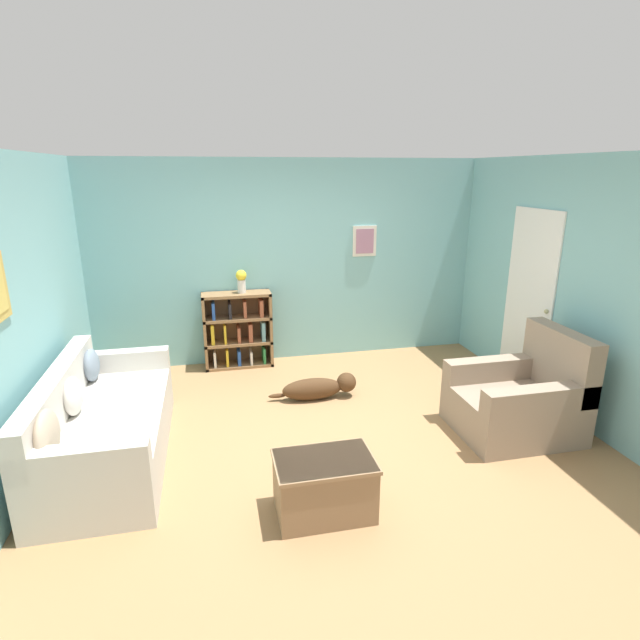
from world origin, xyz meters
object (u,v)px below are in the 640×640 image
object	(u,v)px
recliner_chair	(521,399)
coffee_table	(324,485)
dog	(320,388)
couch	(103,427)
bookshelf	(238,330)
vase	(241,280)

from	to	relation	value
recliner_chair	coffee_table	xyz separation A→B (m)	(-2.12, -0.78, -0.10)
dog	coffee_table	bearing A→B (deg)	-101.50
couch	recliner_chair	size ratio (longest dim) A/B	1.93
bookshelf	dog	xyz separation A→B (m)	(0.81, -1.21, -0.34)
coffee_table	couch	bearing A→B (deg)	146.84
recliner_chair	dog	size ratio (longest dim) A/B	1.09
dog	vase	xyz separation A→B (m)	(-0.74, 1.19, 1.00)
recliner_chair	coffee_table	world-z (taller)	recliner_chair
recliner_chair	dog	xyz separation A→B (m)	(-1.74, 1.12, -0.20)
couch	vase	world-z (taller)	vase
couch	coffee_table	xyz separation A→B (m)	(1.71, -1.12, -0.07)
bookshelf	coffee_table	bearing A→B (deg)	-82.32
couch	dog	world-z (taller)	couch
bookshelf	coffee_table	size ratio (longest dim) A/B	1.34
recliner_chair	vase	xyz separation A→B (m)	(-2.47, 2.31, 0.80)
bookshelf	vase	xyz separation A→B (m)	(0.07, -0.02, 0.66)
recliner_chair	dog	distance (m)	2.08
couch	coffee_table	distance (m)	2.05
coffee_table	dog	size ratio (longest dim) A/B	0.73
recliner_chair	vase	world-z (taller)	vase
couch	vase	bearing A→B (deg)	55.36
couch	bookshelf	bearing A→B (deg)	56.98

